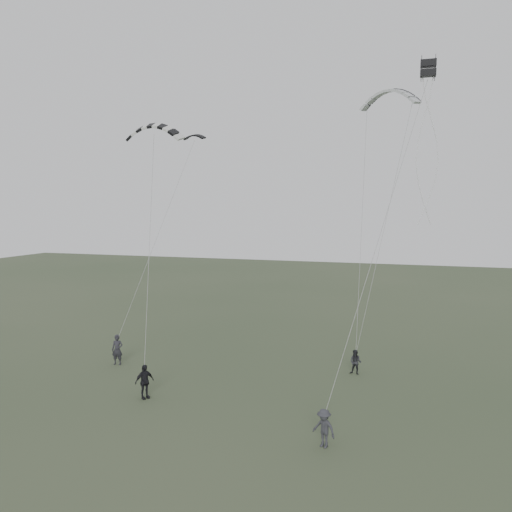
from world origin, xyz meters
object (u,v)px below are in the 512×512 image
(flyer_left, at_px, (117,350))
(kite_pale_large, at_px, (389,91))
(flyer_right, at_px, (356,362))
(kite_dark_small, at_px, (194,135))
(kite_box, at_px, (428,68))
(flyer_center, at_px, (144,382))
(flyer_far, at_px, (324,428))
(kite_striped, at_px, (154,126))

(flyer_left, xyz_separation_m, kite_pale_large, (16.29, 6.58, 16.60))
(flyer_right, distance_m, kite_dark_small, 20.59)
(flyer_right, bearing_deg, kite_box, -39.31)
(flyer_center, height_order, kite_dark_small, kite_dark_small)
(flyer_right, xyz_separation_m, kite_dark_small, (-13.10, 5.55, 14.89))
(flyer_left, height_order, kite_dark_small, kite_dark_small)
(flyer_left, xyz_separation_m, flyer_far, (14.69, -7.05, -0.15))
(flyer_left, relative_size, kite_pale_large, 0.51)
(flyer_left, height_order, flyer_center, flyer_left)
(kite_dark_small, bearing_deg, flyer_center, -70.17)
(flyer_right, height_order, kite_dark_small, kite_dark_small)
(flyer_far, bearing_deg, kite_dark_small, 153.17)
(flyer_left, bearing_deg, kite_dark_small, 65.10)
(flyer_right, bearing_deg, kite_dark_small, 168.28)
(flyer_far, xyz_separation_m, kite_box, (3.80, 5.45, 15.87))
(flyer_right, xyz_separation_m, kite_box, (3.58, -4.35, 15.94))
(flyer_left, distance_m, kite_striped, 14.35)
(kite_pale_large, bearing_deg, flyer_right, -87.98)
(flyer_center, bearing_deg, kite_box, -45.76)
(flyer_center, distance_m, kite_dark_small, 19.75)
(kite_dark_small, height_order, kite_pale_large, kite_pale_large)
(flyer_right, height_order, flyer_center, flyer_center)
(flyer_far, distance_m, kite_pale_large, 21.66)
(kite_dark_small, bearing_deg, flyer_far, -42.59)
(kite_pale_large, bearing_deg, kite_box, -53.10)
(flyer_right, height_order, flyer_far, flyer_far)
(flyer_center, relative_size, kite_dark_small, 1.07)
(kite_dark_small, bearing_deg, flyer_right, -15.53)
(kite_striped, bearing_deg, kite_pale_large, 17.27)
(kite_box, bearing_deg, kite_pale_large, 104.50)
(flyer_right, distance_m, flyer_center, 12.61)
(flyer_center, xyz_separation_m, kite_pale_large, (11.65, 11.15, 16.66))
(kite_dark_small, distance_m, kite_box, 19.42)
(kite_dark_small, relative_size, kite_striped, 0.51)
(flyer_left, xyz_separation_m, kite_striped, (3.27, -0.54, 13.96))
(kite_striped, distance_m, kite_box, 15.36)
(kite_striped, xyz_separation_m, kite_box, (15.22, -1.06, 1.76))
(flyer_right, bearing_deg, flyer_center, -133.28)
(flyer_right, bearing_deg, flyer_left, -158.30)
(flyer_left, bearing_deg, flyer_right, -2.10)
(kite_dark_small, bearing_deg, kite_striped, -73.24)
(flyer_right, xyz_separation_m, kite_pale_large, (1.38, 3.83, 16.83))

